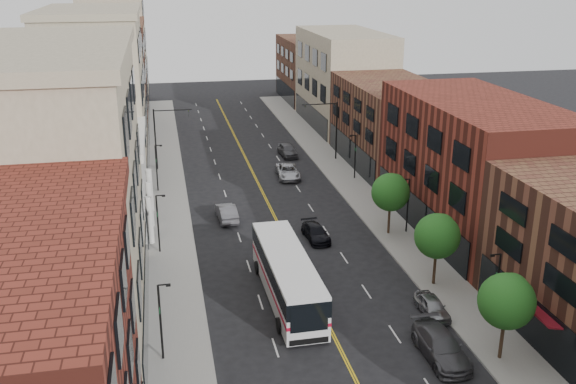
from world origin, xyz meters
TOP-DOWN VIEW (x-y plane):
  - sidewalk_left at (-10.00, 35.00)m, footprint 4.00×110.00m
  - sidewalk_right at (10.00, 35.00)m, footprint 4.00×110.00m
  - bldg_l_tanoffice at (-17.00, 13.00)m, footprint 10.00×22.00m
  - bldg_l_white at (-17.00, 31.00)m, footprint 10.00×14.00m
  - bldg_l_far_a at (-17.00, 48.00)m, footprint 10.00×20.00m
  - bldg_l_far_b at (-17.00, 68.00)m, footprint 10.00×20.00m
  - bldg_l_far_c at (-17.00, 86.00)m, footprint 10.00×16.00m
  - bldg_r_mid at (17.00, 24.00)m, footprint 10.00×22.00m
  - bldg_r_far_a at (17.00, 45.00)m, footprint 10.00×20.00m
  - bldg_r_far_b at (17.00, 66.00)m, footprint 10.00×22.00m
  - bldg_r_far_c at (17.00, 86.00)m, footprint 10.00×18.00m
  - tree_r_1 at (9.39, 4.07)m, footprint 3.40×3.40m
  - tree_r_2 at (9.39, 14.07)m, footprint 3.40×3.40m
  - tree_r_3 at (9.39, 24.07)m, footprint 3.40×3.40m
  - lamp_l_1 at (-10.95, 8.00)m, footprint 0.81×0.55m
  - lamp_l_2 at (-10.95, 24.00)m, footprint 0.81×0.55m
  - lamp_l_3 at (-10.95, 40.00)m, footprint 0.81×0.55m
  - lamp_r_1 at (10.95, 8.00)m, footprint 0.81×0.55m
  - lamp_r_2 at (10.95, 24.00)m, footprint 0.81×0.55m
  - lamp_r_3 at (10.95, 40.00)m, footprint 0.81×0.55m
  - signal_mast_left at (-10.27, 48.00)m, footprint 4.49×0.18m
  - signal_mast_right at (10.27, 48.00)m, footprint 4.49×0.18m
  - city_bus at (-2.00, 14.16)m, footprint 3.34×13.35m
  - car_parked_mid at (5.80, 4.93)m, footprint 2.28×5.54m
  - car_parked_far at (7.40, 9.91)m, footprint 1.54×3.81m
  - car_lane_behind at (-4.63, 30.41)m, footprint 1.90×4.77m
  - car_lane_a at (2.59, 24.20)m, footprint 2.08×4.49m
  - car_lane_b at (3.68, 42.07)m, footprint 2.73×5.43m
  - car_lane_c at (5.38, 50.82)m, footprint 2.22×4.76m

SIDE VIEW (x-z plane):
  - sidewalk_left at x=-10.00m, z-range 0.00..0.15m
  - sidewalk_right at x=10.00m, z-range 0.00..0.15m
  - car_lane_a at x=2.59m, z-range 0.00..1.27m
  - car_parked_far at x=7.40m, z-range 0.00..1.30m
  - car_lane_b at x=3.68m, z-range 0.00..1.48m
  - car_lane_behind at x=-4.63m, z-range 0.00..1.54m
  - car_lane_c at x=5.38m, z-range 0.00..1.58m
  - car_parked_mid at x=5.80m, z-range 0.00..1.60m
  - city_bus at x=-2.00m, z-range 0.28..3.70m
  - lamp_l_1 at x=-10.95m, z-range 0.45..5.50m
  - lamp_l_2 at x=-10.95m, z-range 0.45..5.50m
  - lamp_l_3 at x=-10.95m, z-range 0.45..5.50m
  - lamp_r_1 at x=10.95m, z-range 0.45..5.50m
  - lamp_r_2 at x=10.95m, z-range 0.45..5.50m
  - lamp_r_3 at x=10.95m, z-range 0.45..5.50m
  - bldg_l_white at x=-17.00m, z-range 0.00..8.00m
  - tree_r_1 at x=9.39m, z-range 1.33..6.92m
  - tree_r_2 at x=9.39m, z-range 1.33..6.92m
  - tree_r_3 at x=9.39m, z-range 1.33..6.92m
  - signal_mast_left at x=-10.27m, z-range 1.05..8.25m
  - signal_mast_right at x=10.27m, z-range 1.05..8.25m
  - bldg_r_far_a at x=17.00m, z-range 0.00..10.00m
  - bldg_r_far_c at x=17.00m, z-range 0.00..11.00m
  - bldg_r_mid at x=17.00m, z-range 0.00..12.00m
  - bldg_r_far_b at x=17.00m, z-range 0.00..14.00m
  - bldg_l_far_b at x=-17.00m, z-range 0.00..15.00m
  - bldg_l_tanoffice at x=-17.00m, z-range 0.00..18.00m
  - bldg_l_far_a at x=-17.00m, z-range 0.00..18.00m
  - bldg_l_far_c at x=-17.00m, z-range 0.00..20.00m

